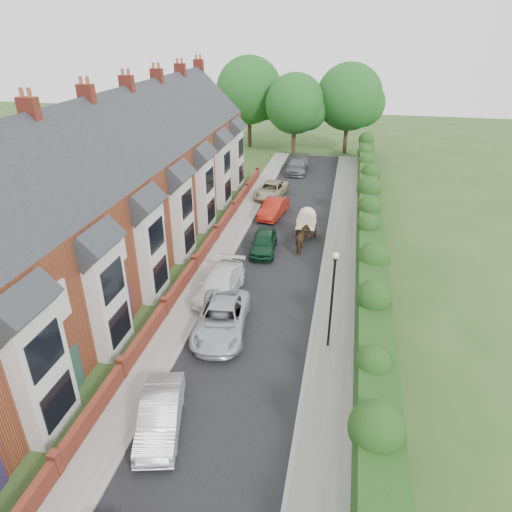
{
  "coord_description": "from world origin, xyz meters",
  "views": [
    {
      "loc": [
        3.55,
        -14.11,
        14.06
      ],
      "look_at": [
        -1.12,
        8.63,
        2.2
      ],
      "focal_mm": 32.0,
      "sensor_mm": 36.0,
      "label": 1
    }
  ],
  "objects_px": {
    "car_beige": "(271,190)",
    "car_grey": "(298,165)",
    "horse": "(303,240)",
    "car_silver_a": "(160,415)",
    "lamppost": "(333,289)",
    "car_silver_b": "(221,319)",
    "car_white": "(220,285)",
    "car_red": "(274,208)",
    "car_green": "(264,242)",
    "horse_cart": "(306,222)"
  },
  "relations": [
    {
      "from": "car_green",
      "to": "car_beige",
      "type": "xyz_separation_m",
      "value": [
        -1.4,
        11.0,
        -0.03
      ]
    },
    {
      "from": "car_beige",
      "to": "horse",
      "type": "distance_m",
      "value": 11.12
    },
    {
      "from": "car_white",
      "to": "car_red",
      "type": "relative_size",
      "value": 1.19
    },
    {
      "from": "lamppost",
      "to": "car_white",
      "type": "xyz_separation_m",
      "value": [
        -6.4,
        3.48,
        -2.55
      ]
    },
    {
      "from": "car_grey",
      "to": "horse",
      "type": "relative_size",
      "value": 2.55
    },
    {
      "from": "car_red",
      "to": "horse",
      "type": "relative_size",
      "value": 2.17
    },
    {
      "from": "horse_cart",
      "to": "car_red",
      "type": "bearing_deg",
      "value": 128.68
    },
    {
      "from": "car_white",
      "to": "car_beige",
      "type": "height_order",
      "value": "car_white"
    },
    {
      "from": "car_grey",
      "to": "car_silver_a",
      "type": "bearing_deg",
      "value": -89.95
    },
    {
      "from": "car_green",
      "to": "car_beige",
      "type": "relative_size",
      "value": 0.85
    },
    {
      "from": "car_white",
      "to": "car_beige",
      "type": "xyz_separation_m",
      "value": [
        0.0,
        17.17,
        -0.08
      ]
    },
    {
      "from": "car_silver_a",
      "to": "car_grey",
      "type": "xyz_separation_m",
      "value": [
        0.98,
        35.32,
        0.04
      ]
    },
    {
      "from": "car_silver_a",
      "to": "car_white",
      "type": "relative_size",
      "value": 0.82
    },
    {
      "from": "car_silver_b",
      "to": "lamppost",
      "type": "bearing_deg",
      "value": -8.39
    },
    {
      "from": "car_silver_a",
      "to": "car_beige",
      "type": "bearing_deg",
      "value": 76.58
    },
    {
      "from": "car_green",
      "to": "car_silver_a",
      "type": "bearing_deg",
      "value": -97.73
    },
    {
      "from": "car_silver_b",
      "to": "car_grey",
      "type": "distance_m",
      "value": 28.8
    },
    {
      "from": "car_silver_b",
      "to": "car_grey",
      "type": "height_order",
      "value": "car_silver_b"
    },
    {
      "from": "car_silver_a",
      "to": "car_white",
      "type": "height_order",
      "value": "car_white"
    },
    {
      "from": "car_white",
      "to": "car_grey",
      "type": "bearing_deg",
      "value": 88.82
    },
    {
      "from": "car_beige",
      "to": "car_grey",
      "type": "bearing_deg",
      "value": 87.98
    },
    {
      "from": "car_silver_b",
      "to": "car_red",
      "type": "height_order",
      "value": "car_silver_b"
    },
    {
      "from": "car_red",
      "to": "horse_cart",
      "type": "height_order",
      "value": "horse_cart"
    },
    {
      "from": "car_silver_b",
      "to": "car_white",
      "type": "height_order",
      "value": "car_white"
    },
    {
      "from": "car_silver_b",
      "to": "car_beige",
      "type": "xyz_separation_m",
      "value": [
        -1.01,
        20.44,
        -0.08
      ]
    },
    {
      "from": "lamppost",
      "to": "car_silver_b",
      "type": "xyz_separation_m",
      "value": [
        -5.39,
        0.21,
        -2.56
      ]
    },
    {
      "from": "car_red",
      "to": "horse_cart",
      "type": "bearing_deg",
      "value": -42.0
    },
    {
      "from": "car_grey",
      "to": "horse",
      "type": "bearing_deg",
      "value": -80.35
    },
    {
      "from": "car_silver_b",
      "to": "car_beige",
      "type": "bearing_deg",
      "value": 86.62
    },
    {
      "from": "car_red",
      "to": "horse",
      "type": "height_order",
      "value": "horse"
    },
    {
      "from": "car_red",
      "to": "lamppost",
      "type": "bearing_deg",
      "value": -62.15
    },
    {
      "from": "car_silver_b",
      "to": "car_green",
      "type": "height_order",
      "value": "car_silver_b"
    },
    {
      "from": "car_silver_a",
      "to": "car_red",
      "type": "relative_size",
      "value": 0.98
    },
    {
      "from": "car_green",
      "to": "horse_cart",
      "type": "bearing_deg",
      "value": 42.53
    },
    {
      "from": "horse",
      "to": "car_silver_a",
      "type": "bearing_deg",
      "value": 76.27
    },
    {
      "from": "car_beige",
      "to": "horse_cart",
      "type": "bearing_deg",
      "value": -56.91
    },
    {
      "from": "car_green",
      "to": "horse_cart",
      "type": "relative_size",
      "value": 1.32
    },
    {
      "from": "car_green",
      "to": "horse_cart",
      "type": "height_order",
      "value": "horse_cart"
    },
    {
      "from": "lamppost",
      "to": "car_green",
      "type": "relative_size",
      "value": 1.26
    },
    {
      "from": "car_white",
      "to": "car_grey",
      "type": "distance_m",
      "value": 25.56
    },
    {
      "from": "car_silver_b",
      "to": "car_white",
      "type": "xyz_separation_m",
      "value": [
        -1.01,
        3.27,
        0.0
      ]
    },
    {
      "from": "car_green",
      "to": "horse",
      "type": "relative_size",
      "value": 2.07
    },
    {
      "from": "car_red",
      "to": "car_beige",
      "type": "height_order",
      "value": "car_red"
    },
    {
      "from": "car_beige",
      "to": "car_grey",
      "type": "height_order",
      "value": "car_grey"
    },
    {
      "from": "car_red",
      "to": "horse_cart",
      "type": "relative_size",
      "value": 1.39
    },
    {
      "from": "car_white",
      "to": "car_red",
      "type": "distance_m",
      "value": 12.73
    },
    {
      "from": "car_green",
      "to": "car_red",
      "type": "height_order",
      "value": "car_red"
    },
    {
      "from": "car_green",
      "to": "horse",
      "type": "height_order",
      "value": "horse"
    },
    {
      "from": "car_silver_a",
      "to": "car_silver_b",
      "type": "xyz_separation_m",
      "value": [
        0.62,
        6.53,
        0.05
      ]
    },
    {
      "from": "car_red",
      "to": "car_silver_b",
      "type": "bearing_deg",
      "value": -80.58
    }
  ]
}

